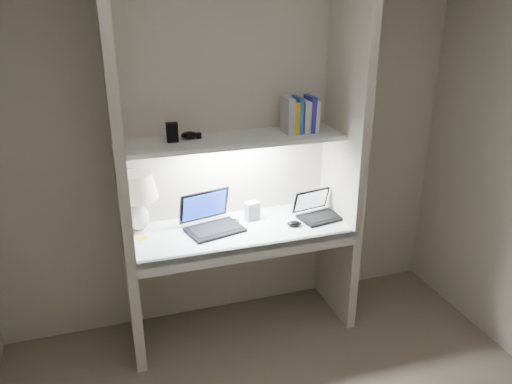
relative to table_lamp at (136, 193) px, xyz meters
name	(u,v)px	position (x,y,z in m)	size (l,w,h in m)	color
back_wall	(228,147)	(0.64, 0.12, 0.21)	(3.20, 0.01, 2.50)	beige
alcove_panel_left	(120,171)	(-0.09, -0.15, 0.21)	(0.06, 0.55, 2.50)	beige
alcove_panel_right	(345,149)	(1.37, -0.15, 0.21)	(0.06, 0.55, 2.50)	beige
desk	(241,231)	(0.64, -0.15, -0.29)	(1.40, 0.55, 0.04)	white
desk_apron	(252,253)	(0.64, -0.41, -0.32)	(1.46, 0.03, 0.10)	silver
shelf	(235,140)	(0.64, -0.06, 0.31)	(1.40, 0.36, 0.03)	silver
strip_light	(235,143)	(0.64, -0.06, 0.29)	(0.60, 0.04, 0.01)	white
table_lamp	(136,193)	(0.00, 0.00, 0.00)	(0.27, 0.27, 0.40)	white
laptop_main	(211,220)	(0.46, -0.09, -0.22)	(0.41, 0.38, 0.24)	black
laptop_netbook	(317,211)	(1.20, -0.14, -0.23)	(0.32, 0.29, 0.18)	black
speaker	(252,211)	(0.75, -0.05, -0.21)	(0.09, 0.06, 0.13)	silver
mouse	(294,224)	(0.99, -0.23, -0.25)	(0.10, 0.06, 0.04)	black
cable_coil	(232,222)	(0.61, -0.05, -0.26)	(0.10, 0.10, 0.01)	black
sticky_note	(142,239)	(0.00, -0.11, -0.27)	(0.06, 0.06, 0.00)	gold
book_row	(300,115)	(1.08, -0.05, 0.44)	(0.22, 0.16, 0.23)	white
shelf_box	(172,132)	(0.25, -0.03, 0.39)	(0.07, 0.05, 0.12)	black
shelf_gadget	(190,135)	(0.36, 0.00, 0.35)	(0.11, 0.08, 0.05)	black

